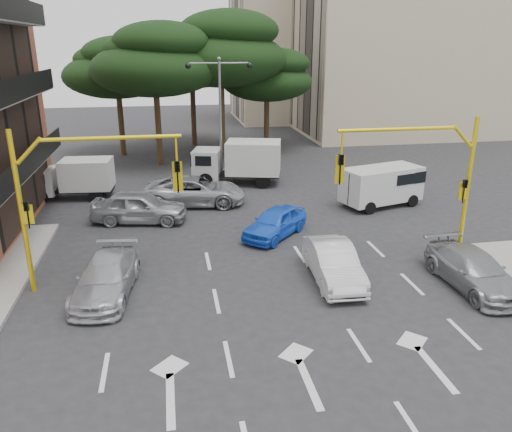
{
  "coord_description": "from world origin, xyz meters",
  "views": [
    {
      "loc": [
        -3.39,
        -15.82,
        8.71
      ],
      "look_at": [
        0.21,
        4.33,
        1.6
      ],
      "focal_mm": 35.0,
      "sensor_mm": 36.0,
      "label": 1
    }
  ],
  "objects_px": {
    "signal_mast_right": "(429,171)",
    "street_lamp_center": "(220,98)",
    "car_silver_cross_b": "(139,207)",
    "van_white": "(381,186)",
    "car_silver_parked": "(473,270)",
    "signal_mast_left": "(72,188)",
    "car_blue_compact": "(275,222)",
    "box_truck_b": "(238,162)",
    "car_silver_cross_a": "(195,191)",
    "car_silver_wagon": "(106,277)",
    "car_white_hatch": "(333,263)",
    "box_truck_a": "(73,179)"
  },
  "relations": [
    {
      "from": "signal_mast_right",
      "to": "van_white",
      "type": "xyz_separation_m",
      "value": [
        1.45,
        7.44,
        -2.76
      ]
    },
    {
      "from": "van_white",
      "to": "box_truck_a",
      "type": "height_order",
      "value": "box_truck_a"
    },
    {
      "from": "signal_mast_left",
      "to": "car_white_hatch",
      "type": "distance_m",
      "value": 10.0
    },
    {
      "from": "car_silver_cross_a",
      "to": "signal_mast_right",
      "type": "bearing_deg",
      "value": -128.75
    },
    {
      "from": "car_white_hatch",
      "to": "car_silver_cross_b",
      "type": "xyz_separation_m",
      "value": [
        -7.62,
        8.12,
        0.1
      ]
    },
    {
      "from": "box_truck_a",
      "to": "box_truck_b",
      "type": "height_order",
      "value": "box_truck_b"
    },
    {
      "from": "car_blue_compact",
      "to": "box_truck_a",
      "type": "bearing_deg",
      "value": -175.11
    },
    {
      "from": "signal_mast_left",
      "to": "van_white",
      "type": "distance_m",
      "value": 17.02
    },
    {
      "from": "van_white",
      "to": "box_truck_b",
      "type": "distance_m",
      "value": 9.46
    },
    {
      "from": "car_silver_cross_b",
      "to": "van_white",
      "type": "distance_m",
      "value": 13.26
    },
    {
      "from": "car_silver_cross_b",
      "to": "signal_mast_right",
      "type": "bearing_deg",
      "value": -110.03
    },
    {
      "from": "car_blue_compact",
      "to": "box_truck_b",
      "type": "xyz_separation_m",
      "value": [
        -0.41,
        9.63,
        0.72
      ]
    },
    {
      "from": "van_white",
      "to": "car_blue_compact",
      "type": "bearing_deg",
      "value": -78.65
    },
    {
      "from": "signal_mast_left",
      "to": "street_lamp_center",
      "type": "xyz_separation_m",
      "value": [
        6.8,
        14.01,
        1.54
      ]
    },
    {
      "from": "signal_mast_left",
      "to": "car_blue_compact",
      "type": "distance_m",
      "value": 9.63
    },
    {
      "from": "car_silver_parked",
      "to": "box_truck_a",
      "type": "distance_m",
      "value": 22.04
    },
    {
      "from": "car_silver_cross_a",
      "to": "box_truck_b",
      "type": "height_order",
      "value": "box_truck_b"
    },
    {
      "from": "signal_mast_right",
      "to": "box_truck_b",
      "type": "bearing_deg",
      "value": 113.25
    },
    {
      "from": "signal_mast_right",
      "to": "street_lamp_center",
      "type": "relative_size",
      "value": 0.77
    },
    {
      "from": "car_white_hatch",
      "to": "van_white",
      "type": "bearing_deg",
      "value": 59.48
    },
    {
      "from": "street_lamp_center",
      "to": "car_silver_parked",
      "type": "distance_m",
      "value": 18.84
    },
    {
      "from": "signal_mast_right",
      "to": "street_lamp_center",
      "type": "xyz_separation_m",
      "value": [
        -6.8,
        14.01,
        1.54
      ]
    },
    {
      "from": "car_blue_compact",
      "to": "box_truck_b",
      "type": "bearing_deg",
      "value": 135.04
    },
    {
      "from": "car_blue_compact",
      "to": "car_silver_cross_b",
      "type": "distance_m",
      "value": 7.13
    },
    {
      "from": "car_blue_compact",
      "to": "car_silver_cross_a",
      "type": "relative_size",
      "value": 0.71
    },
    {
      "from": "signal_mast_right",
      "to": "car_white_hatch",
      "type": "bearing_deg",
      "value": -165.18
    },
    {
      "from": "car_silver_wagon",
      "to": "van_white",
      "type": "xyz_separation_m",
      "value": [
        14.12,
        8.21,
        0.44
      ]
    },
    {
      "from": "signal_mast_left",
      "to": "car_blue_compact",
      "type": "xyz_separation_m",
      "value": [
        8.21,
        3.87,
        -3.2
      ]
    },
    {
      "from": "box_truck_a",
      "to": "box_truck_b",
      "type": "xyz_separation_m",
      "value": [
        10.0,
        1.58,
        0.23
      ]
    },
    {
      "from": "car_silver_cross_b",
      "to": "box_truck_b",
      "type": "distance_m",
      "value": 8.87
    },
    {
      "from": "car_silver_cross_a",
      "to": "box_truck_a",
      "type": "xyz_separation_m",
      "value": [
        -7.0,
        2.43,
        0.38
      ]
    },
    {
      "from": "signal_mast_right",
      "to": "van_white",
      "type": "relative_size",
      "value": 1.34
    },
    {
      "from": "signal_mast_right",
      "to": "car_silver_cross_b",
      "type": "xyz_separation_m",
      "value": [
        -11.8,
        7.01,
        -3.07
      ]
    },
    {
      "from": "signal_mast_right",
      "to": "car_blue_compact",
      "type": "relative_size",
      "value": 1.49
    },
    {
      "from": "car_silver_parked",
      "to": "van_white",
      "type": "bearing_deg",
      "value": 84.48
    },
    {
      "from": "street_lamp_center",
      "to": "van_white",
      "type": "height_order",
      "value": "street_lamp_center"
    },
    {
      "from": "car_silver_cross_b",
      "to": "box_truck_a",
      "type": "distance_m",
      "value": 6.35
    },
    {
      "from": "car_blue_compact",
      "to": "van_white",
      "type": "bearing_deg",
      "value": 70.13
    },
    {
      "from": "car_silver_parked",
      "to": "van_white",
      "type": "height_order",
      "value": "van_white"
    },
    {
      "from": "street_lamp_center",
      "to": "box_truck_a",
      "type": "height_order",
      "value": "street_lamp_center"
    },
    {
      "from": "box_truck_b",
      "to": "car_blue_compact",
      "type": "bearing_deg",
      "value": -162.92
    },
    {
      "from": "signal_mast_right",
      "to": "signal_mast_left",
      "type": "bearing_deg",
      "value": 180.0
    },
    {
      "from": "box_truck_a",
      "to": "car_blue_compact",
      "type": "bearing_deg",
      "value": -122.88
    },
    {
      "from": "signal_mast_left",
      "to": "box_truck_b",
      "type": "height_order",
      "value": "signal_mast_left"
    },
    {
      "from": "car_silver_cross_a",
      "to": "van_white",
      "type": "bearing_deg",
      "value": -92.93
    },
    {
      "from": "car_white_hatch",
      "to": "car_blue_compact",
      "type": "height_order",
      "value": "car_white_hatch"
    },
    {
      "from": "signal_mast_right",
      "to": "car_silver_wagon",
      "type": "height_order",
      "value": "signal_mast_right"
    },
    {
      "from": "car_blue_compact",
      "to": "car_silver_cross_a",
      "type": "bearing_deg",
      "value": 163.84
    },
    {
      "from": "car_blue_compact",
      "to": "car_silver_cross_b",
      "type": "xyz_separation_m",
      "value": [
        -6.41,
        3.13,
        0.13
      ]
    },
    {
      "from": "car_silver_cross_a",
      "to": "box_truck_b",
      "type": "distance_m",
      "value": 5.05
    }
  ]
}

